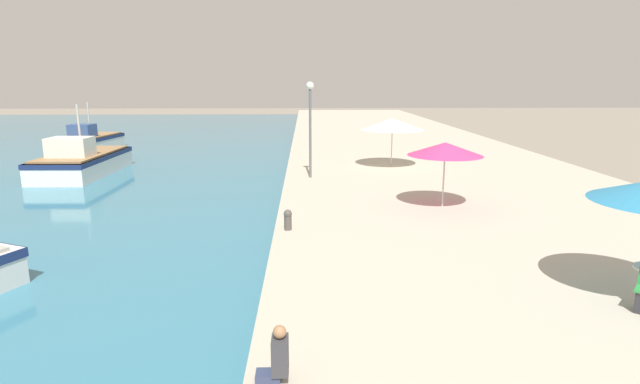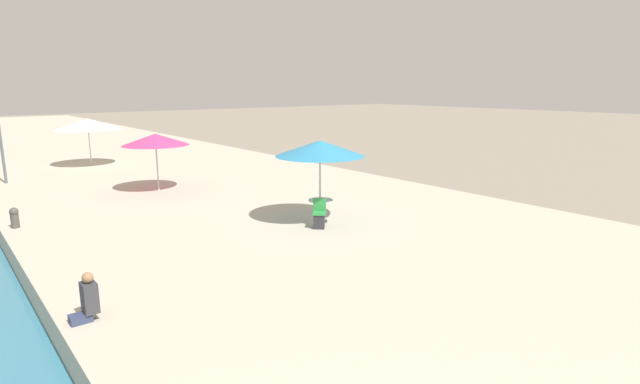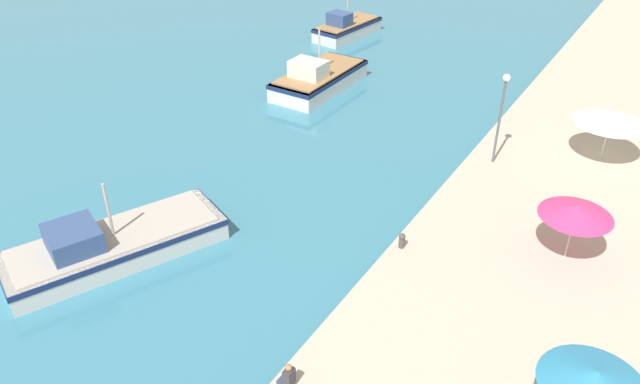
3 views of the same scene
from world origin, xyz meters
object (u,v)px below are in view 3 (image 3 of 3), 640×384
Objects in this scene: fishing_boat_near at (112,244)px; cafe_umbrella_striped at (612,117)px; fishing_boat_far at (347,27)px; mooring_bollard at (402,240)px; person_at_quay at (288,377)px; cafe_umbrella_white at (577,210)px; lamppost at (502,104)px; fishing_boat_mid at (318,78)px; cafe_umbrella_pink at (595,378)px.

fishing_boat_near is 2.63× the size of cafe_umbrella_striped.
mooring_bollard is at bearing -48.81° from fishing_boat_far.
mooring_bollard is at bearing 90.80° from person_at_quay.
fishing_boat_near reaches higher than mooring_bollard.
cafe_umbrella_striped reaches higher than person_at_quay.
fishing_boat_far is 28.22m from mooring_bollard.
cafe_umbrella_white is at bearing 53.29° from fishing_boat_near.
lamppost is at bearing -34.33° from fishing_boat_far.
fishing_boat_far is 22.39m from lamppost.
lamppost reaches higher than cafe_umbrella_white.
fishing_boat_mid is 13.99m from lamppost.
fishing_boat_far is at bearing 111.05° from fishing_boat_mid.
fishing_boat_near is at bearing -82.57° from fishing_boat_mid.
fishing_boat_mid is at bearing 160.95° from lamppost.
cafe_umbrella_striped is at bearing 98.78° from cafe_umbrella_pink.
lamppost is at bearing 87.65° from person_at_quay.
fishing_boat_mid is 20.68m from cafe_umbrella_white.
fishing_boat_mid is 17.89m from mooring_bollard.
mooring_bollard is 9.15m from lamppost.
fishing_boat_mid is at bearing 175.35° from cafe_umbrella_striped.
fishing_boat_near is 1.45× the size of fishing_boat_far.
cafe_umbrella_white is at bearing 63.07° from person_at_quay.
person_at_quay is at bearing 11.69° from fishing_boat_near.
fishing_boat_near is 2.00× the size of lamppost.
person_at_quay is at bearing -56.11° from fishing_boat_far.
fishing_boat_near is 11.58m from mooring_bollard.
mooring_bollard is at bearing 54.97° from fishing_boat_near.
fishing_boat_far reaches higher than cafe_umbrella_striped.
cafe_umbrella_pink is 1.04× the size of cafe_umbrella_white.
fishing_boat_mid reaches higher than fishing_boat_far.
fishing_boat_near is 9.60× the size of person_at_quay.
fishing_boat_mid is at bearing -62.83° from fishing_boat_far.
mooring_bollard is (12.12, -13.15, 0.20)m from fishing_boat_mid.
cafe_umbrella_striped is (15.18, 17.71, 2.26)m from fishing_boat_near.
fishing_boat_mid is 1.57× the size of lamppost.
fishing_boat_far reaches higher than person_at_quay.
fishing_boat_near is 3.32× the size of cafe_umbrella_white.
cafe_umbrella_pink is 8.51m from person_at_quay.
fishing_boat_near is 1.27× the size of fishing_boat_mid.
cafe_umbrella_white reaches higher than mooring_bollard.
person_at_quay reaches higher than mooring_bollard.
cafe_umbrella_pink is (17.83, 0.56, 2.37)m from fishing_boat_near.
fishing_boat_far is at bearing 116.91° from person_at_quay.
cafe_umbrella_pink is 8.53m from cafe_umbrella_white.
fishing_boat_far is at bearing 124.21° from mooring_bollard.
fishing_boat_near is at bearing -148.92° from mooring_bollard.
fishing_boat_mid is 17.58m from cafe_umbrella_striped.
cafe_umbrella_striped is (17.39, -1.41, 2.16)m from fishing_boat_mid.
fishing_boat_far is at bearing 129.59° from cafe_umbrella_pink.
mooring_bollard is at bearing -114.17° from cafe_umbrella_striped.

